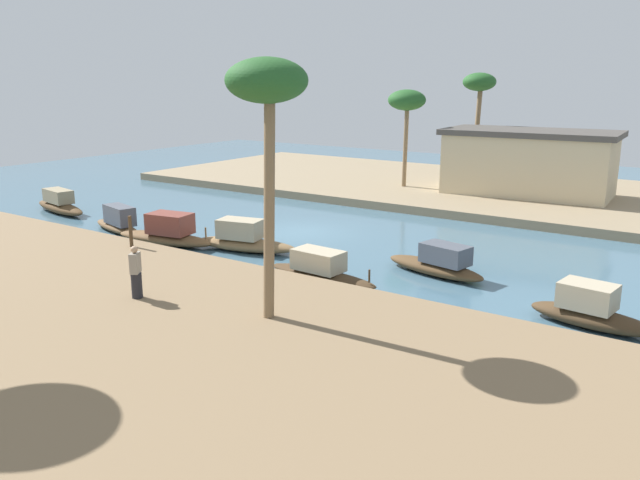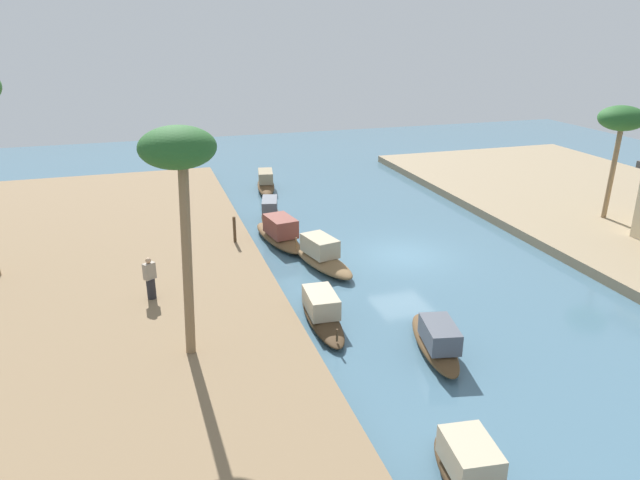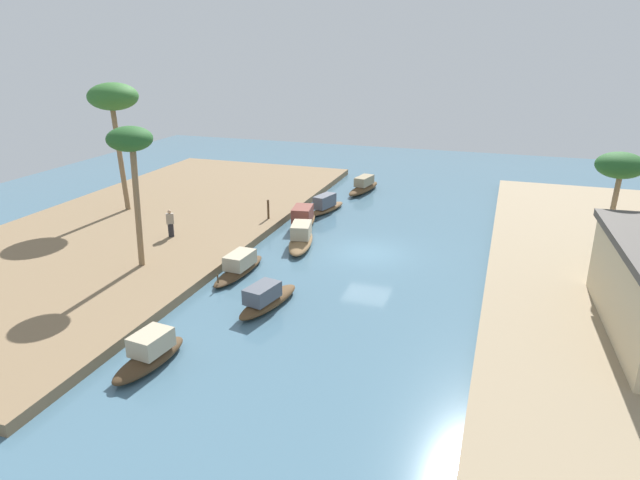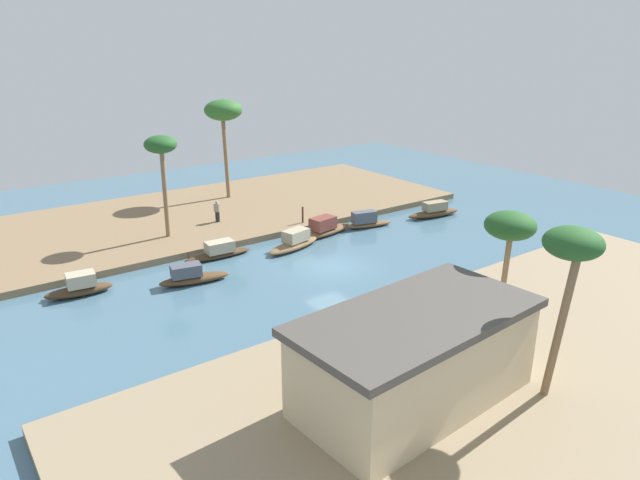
# 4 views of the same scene
# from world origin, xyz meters

# --- Properties ---
(river_water) EXTENTS (65.06, 65.06, 0.00)m
(river_water) POSITION_xyz_m (0.00, 0.00, 0.00)
(river_water) COLOR #476B7F
(river_water) RESTS_ON ground
(riverbank_left) EXTENTS (36.59, 15.76, 0.45)m
(riverbank_left) POSITION_xyz_m (0.00, -14.24, 0.22)
(riverbank_left) COLOR #846B4C
(riverbank_left) RESTS_ON ground
(sampan_upstream_small) EXTENTS (4.13, 1.83, 1.18)m
(sampan_upstream_small) POSITION_xyz_m (7.98, -2.58, 0.45)
(sampan_upstream_small) COLOR brown
(sampan_upstream_small) RESTS_ON river_water
(sampan_foreground) EXTENTS (4.56, 2.19, 1.29)m
(sampan_foreground) POSITION_xyz_m (0.08, -3.91, 0.47)
(sampan_foreground) COLOR brown
(sampan_foreground) RESTS_ON river_water
(sampan_downstream_large) EXTENTS (4.50, 1.29, 1.07)m
(sampan_downstream_large) POSITION_xyz_m (4.88, -5.42, 0.41)
(sampan_downstream_large) COLOR #47331E
(sampan_downstream_large) RESTS_ON river_water
(sampan_near_left_bank) EXTENTS (4.79, 1.87, 1.22)m
(sampan_near_left_bank) POSITION_xyz_m (-12.85, -3.56, 0.45)
(sampan_near_left_bank) COLOR brown
(sampan_near_left_bank) RESTS_ON river_water
(sampan_with_tall_canopy) EXTENTS (3.92, 1.82, 1.23)m
(sampan_with_tall_canopy) POSITION_xyz_m (-6.81, -4.65, 0.48)
(sampan_with_tall_canopy) COLOR brown
(sampan_with_tall_canopy) RESTS_ON river_water
(sampan_with_red_awning) EXTENTS (3.61, 1.49, 1.25)m
(sampan_with_red_awning) POSITION_xyz_m (13.55, -4.66, 0.48)
(sampan_with_red_awning) COLOR #47331E
(sampan_with_red_awning) RESTS_ON river_water
(sampan_open_hull) EXTENTS (4.86, 1.98, 1.36)m
(sampan_open_hull) POSITION_xyz_m (-3.23, -5.00, 0.50)
(sampan_open_hull) COLOR brown
(sampan_open_hull) RESTS_ON river_water
(person_on_near_bank) EXTENTS (0.44, 0.48, 1.59)m
(person_on_near_bank) POSITION_xyz_m (2.14, -11.07, 1.18)
(person_on_near_bank) COLOR #232328
(person_on_near_bank) RESTS_ON riverbank_left
(mooring_post) EXTENTS (0.14, 0.14, 1.21)m
(mooring_post) POSITION_xyz_m (-2.82, -7.18, 1.05)
(mooring_post) COLOR #4C3823
(mooring_post) RESTS_ON riverbank_left
(palm_tree_left_far) EXTENTS (2.12, 2.12, 6.90)m
(palm_tree_left_far) POSITION_xyz_m (6.36, -9.97, 6.46)
(palm_tree_left_far) COLOR #7F6647
(palm_tree_left_far) RESTS_ON riverbank_left
(palm_tree_right_tall) EXTENTS (2.22, 2.22, 5.71)m
(palm_tree_right_tall) POSITION_xyz_m (-0.79, 11.77, 5.42)
(palm_tree_right_tall) COLOR #7F6647
(palm_tree_right_tall) RESTS_ON riverbank_right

